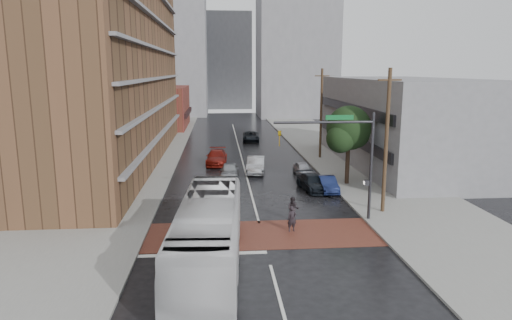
{
  "coord_description": "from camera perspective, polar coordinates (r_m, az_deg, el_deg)",
  "views": [
    {
      "loc": [
        -2.53,
        -25.76,
        9.87
      ],
      "look_at": [
        0.09,
        6.2,
        3.5
      ],
      "focal_mm": 32.0,
      "sensor_mm": 36.0,
      "label": 1
    }
  ],
  "objects": [
    {
      "name": "apartment_block",
      "position": [
        51.23,
        -18.29,
        15.31
      ],
      "size": [
        10.0,
        44.0,
        28.0
      ],
      "primitive_type": "cube",
      "color": "brown",
      "rests_on": "ground"
    },
    {
      "name": "car_parked_far",
      "position": [
        43.5,
        5.89,
        -1.11
      ],
      "size": [
        1.67,
        3.71,
        1.24
      ],
      "primitive_type": "imported",
      "rotation": [
        0.0,
        0.0,
        0.06
      ],
      "color": "#AEAEB6",
      "rests_on": "ground"
    },
    {
      "name": "utility_pole_far",
      "position": [
        51.25,
        8.14,
        5.83
      ],
      "size": [
        1.6,
        0.26,
        10.0
      ],
      "color": "#473321",
      "rests_on": "ground"
    },
    {
      "name": "sidewalk_east",
      "position": [
        53.57,
        10.57,
        0.51
      ],
      "size": [
        9.0,
        90.0,
        0.15
      ],
      "primitive_type": "cube",
      "color": "gray",
      "rests_on": "ground"
    },
    {
      "name": "pedestrian_b",
      "position": [
        30.44,
        4.66,
        -6.12
      ],
      "size": [
        0.93,
        0.81,
        1.62
      ],
      "primitive_type": "imported",
      "rotation": [
        0.0,
        0.0,
        -0.28
      ],
      "color": "black",
      "rests_on": "ground"
    },
    {
      "name": "crosswalk",
      "position": [
        28.17,
        0.77,
        -9.26
      ],
      "size": [
        14.0,
        5.0,
        0.02
      ],
      "primitive_type": "cube",
      "color": "brown",
      "rests_on": "ground"
    },
    {
      "name": "suv_travel",
      "position": [
        64.0,
        -0.64,
        2.98
      ],
      "size": [
        2.52,
        5.01,
        1.36
      ],
      "primitive_type": "imported",
      "rotation": [
        0.0,
        0.0,
        -0.06
      ],
      "color": "black",
      "rests_on": "ground"
    },
    {
      "name": "car_travel_c",
      "position": [
        48.46,
        -4.95,
        0.35
      ],
      "size": [
        2.35,
        5.28,
        1.5
      ],
      "primitive_type": "imported",
      "rotation": [
        0.0,
        0.0,
        -0.05
      ],
      "color": "maroon",
      "rests_on": "ground"
    },
    {
      "name": "building_east",
      "position": [
        49.85,
        17.83,
        4.51
      ],
      "size": [
        11.0,
        26.0,
        9.0
      ],
      "primitive_type": "cube",
      "color": "gray",
      "rests_on": "ground"
    },
    {
      "name": "pedestrian_a",
      "position": [
        28.48,
        4.52,
        -7.34
      ],
      "size": [
        0.65,
        0.49,
        1.62
      ],
      "primitive_type": "imported",
      "rotation": [
        0.0,
        0.0,
        0.19
      ],
      "color": "black",
      "rests_on": "ground"
    },
    {
      "name": "utility_pole_near",
      "position": [
        32.19,
        15.98,
        2.35
      ],
      "size": [
        1.6,
        0.26,
        10.0
      ],
      "color": "#473321",
      "rests_on": "ground"
    },
    {
      "name": "storefront_west",
      "position": [
        80.57,
        -11.51,
        6.48
      ],
      "size": [
        8.0,
        16.0,
        7.0
      ],
      "primitive_type": "cube",
      "color": "maroon",
      "rests_on": "ground"
    },
    {
      "name": "street_tree",
      "position": [
        39.71,
        11.52,
        3.58
      ],
      "size": [
        4.2,
        4.1,
        6.9
      ],
      "color": "#332319",
      "rests_on": "ground"
    },
    {
      "name": "car_parked_mid",
      "position": [
        38.2,
        7.13,
        -2.82
      ],
      "size": [
        2.52,
        4.72,
        1.3
      ],
      "primitive_type": "imported",
      "rotation": [
        0.0,
        0.0,
        0.16
      ],
      "color": "black",
      "rests_on": "ground"
    },
    {
      "name": "distant_tower_east",
      "position": [
        99.48,
        5.08,
        15.88
      ],
      "size": [
        16.0,
        14.0,
        36.0
      ],
      "primitive_type": "cube",
      "color": "gray",
      "rests_on": "ground"
    },
    {
      "name": "car_parked_near",
      "position": [
        37.97,
        8.89,
        -2.99
      ],
      "size": [
        1.38,
        3.83,
        1.26
      ],
      "primitive_type": "imported",
      "rotation": [
        0.0,
        0.0,
        -0.01
      ],
      "color": "#141E49",
      "rests_on": "ground"
    },
    {
      "name": "transit_bus",
      "position": [
        23.33,
        -5.92,
        -9.11
      ],
      "size": [
        3.73,
        12.94,
        3.56
      ],
      "primitive_type": "imported",
      "rotation": [
        0.0,
        0.0,
        -0.06
      ],
      "color": "silver",
      "rests_on": "ground"
    },
    {
      "name": "car_travel_b",
      "position": [
        44.25,
        -0.02,
        -0.62
      ],
      "size": [
        2.25,
        4.92,
        1.57
      ],
      "primitive_type": "imported",
      "rotation": [
        0.0,
        0.0,
        -0.13
      ],
      "color": "#B7BAC0",
      "rests_on": "ground"
    },
    {
      "name": "ground",
      "position": [
        27.7,
        0.87,
        -9.64
      ],
      "size": [
        160.0,
        160.0,
        0.0
      ],
      "primitive_type": "plane",
      "color": "black",
      "rests_on": "ground"
    },
    {
      "name": "distant_tower_west",
      "position": [
        104.57,
        -11.35,
        14.38
      ],
      "size": [
        18.0,
        16.0,
        32.0
      ],
      "primitive_type": "cube",
      "color": "gray",
      "rests_on": "ground"
    },
    {
      "name": "sidewalk_west",
      "position": [
        52.47,
        -14.45,
        0.12
      ],
      "size": [
        9.0,
        90.0,
        0.15
      ],
      "primitive_type": "cube",
      "color": "gray",
      "rests_on": "ground"
    },
    {
      "name": "car_travel_a",
      "position": [
        42.03,
        -3.33,
        -1.37
      ],
      "size": [
        1.93,
        4.27,
        1.42
      ],
      "primitive_type": "imported",
      "rotation": [
        0.0,
        0.0,
        -0.06
      ],
      "color": "#929599",
      "rests_on": "ground"
    },
    {
      "name": "signal_mast",
      "position": [
        29.92,
        11.64,
        1.11
      ],
      "size": [
        6.5,
        0.3,
        7.2
      ],
      "color": "#2D2D33",
      "rests_on": "ground"
    },
    {
      "name": "distant_tower_center",
      "position": [
        120.81,
        -3.58,
        12.22
      ],
      "size": [
        12.0,
        10.0,
        24.0
      ],
      "primitive_type": "cube",
      "color": "gray",
      "rests_on": "ground"
    }
  ]
}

